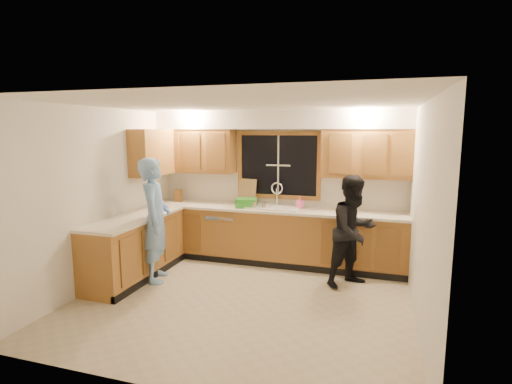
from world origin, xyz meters
TOP-DOWN VIEW (x-y plane):
  - floor at (0.00, 0.00)m, footprint 4.20×4.20m
  - ceiling at (0.00, 0.00)m, footprint 4.20×4.20m
  - wall_back at (0.00, 1.90)m, footprint 4.20×0.00m
  - wall_left at (-2.10, 0.00)m, footprint 0.00×3.80m
  - wall_right at (2.10, 0.00)m, footprint 0.00×3.80m
  - base_cabinets_back at (0.00, 1.60)m, footprint 4.20×0.60m
  - base_cabinets_left at (-1.80, 0.35)m, footprint 0.60×1.90m
  - countertop_back at (0.00, 1.58)m, footprint 4.20×0.63m
  - countertop_left at (-1.79, 0.35)m, footprint 0.63×1.90m
  - upper_cabinets_left at (-1.43, 1.73)m, footprint 1.35×0.33m
  - upper_cabinets_right at (1.43, 1.73)m, footprint 1.35×0.33m
  - upper_cabinets_return at (-1.94, 1.12)m, footprint 0.33×0.90m
  - soffit at (0.00, 1.72)m, footprint 4.20×0.35m
  - window_frame at (0.00, 1.89)m, footprint 1.44×0.03m
  - sink at (0.00, 1.60)m, footprint 0.86×0.52m
  - dishwasher at (-0.85, 1.59)m, footprint 0.60×0.56m
  - stove at (-1.80, -0.22)m, footprint 0.58×0.75m
  - man at (-1.44, 0.33)m, footprint 0.65×0.77m
  - woman at (1.32, 0.97)m, footprint 0.96×0.97m
  - knife_block at (-1.78, 1.68)m, footprint 0.12×0.11m
  - cutting_board at (-0.53, 1.82)m, footprint 0.34×0.16m
  - dish_crate at (-0.45, 1.53)m, footprint 0.37×0.35m
  - soap_bottle at (0.41, 1.68)m, footprint 0.12×0.12m
  - bowl at (1.21, 1.58)m, footprint 0.26×0.26m
  - can_left at (-0.29, 1.43)m, footprint 0.07×0.07m
  - can_right at (-0.12, 1.45)m, footprint 0.07×0.07m

SIDE VIEW (x-z plane):
  - floor at x=0.00m, z-range 0.00..0.00m
  - dishwasher at x=-0.85m, z-range 0.00..0.82m
  - base_cabinets_back at x=0.00m, z-range 0.00..0.88m
  - base_cabinets_left at x=-1.80m, z-range 0.00..0.88m
  - stove at x=-1.80m, z-range 0.00..0.90m
  - woman at x=1.32m, z-range 0.00..1.57m
  - sink at x=0.00m, z-range 0.58..1.15m
  - man at x=-1.44m, z-range 0.00..1.80m
  - countertop_back at x=0.00m, z-range 0.88..0.92m
  - countertop_left at x=-1.79m, z-range 0.88..0.92m
  - bowl at x=1.21m, z-range 0.92..0.97m
  - can_right at x=-0.12m, z-range 0.92..1.04m
  - can_left at x=-0.29m, z-range 0.92..1.04m
  - dish_crate at x=-0.45m, z-range 0.92..1.07m
  - soap_bottle at x=0.41m, z-range 0.92..1.13m
  - knife_block at x=-1.78m, z-range 0.92..1.14m
  - cutting_board at x=-0.53m, z-range 0.92..1.36m
  - wall_back at x=0.00m, z-range -0.85..3.35m
  - wall_left at x=-2.10m, z-range -0.65..3.15m
  - wall_right at x=2.10m, z-range -0.65..3.15m
  - window_frame at x=0.00m, z-range 1.03..2.17m
  - upper_cabinets_left at x=-1.43m, z-range 1.45..2.20m
  - upper_cabinets_right at x=1.43m, z-range 1.45..2.20m
  - upper_cabinets_return at x=-1.94m, z-range 1.45..2.20m
  - soffit at x=0.00m, z-range 2.20..2.50m
  - ceiling at x=0.00m, z-range 2.50..2.50m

